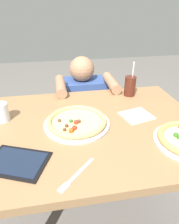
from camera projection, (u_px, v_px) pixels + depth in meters
name	position (u px, v px, depth m)	size (l,w,h in m)	color
ground_plane	(93.00, 214.00, 1.45)	(8.00, 8.00, 0.00)	#66605B
dining_table	(94.00, 142.00, 1.14)	(1.15, 0.88, 0.75)	#936D47
pizza_far	(77.00, 122.00, 1.07)	(0.34, 0.34, 0.04)	#B7B7BC
drink_cup_colored	(130.00, 86.00, 1.37)	(0.07, 0.07, 0.23)	#4C1E14
water_cup_clear	(1.00, 112.00, 1.09)	(0.07, 0.07, 0.10)	silver
paper_napkin	(137.00, 116.00, 1.16)	(0.16, 0.14, 0.00)	white
fork	(76.00, 176.00, 0.77)	(0.16, 0.16, 0.00)	silver
tablet	(17.00, 162.00, 0.83)	(0.29, 0.25, 0.01)	black
diner_seated	(83.00, 114.00, 1.86)	(0.44, 0.53, 0.93)	#333847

